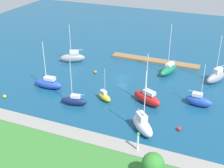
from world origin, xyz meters
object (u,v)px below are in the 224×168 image
object	(u,v)px
pier_dock	(155,61)
sailboat_yellow_along_channel	(104,96)
park_tree_west	(153,164)
mooring_buoy_red	(179,129)
sailboat_gray_near_pier	(216,77)
mooring_buoy_yellow	(5,96)
sailboat_blue_far_south	(199,101)
sailboat_red_outer_mooring	(147,98)
sailboat_gray_lone_south	(73,57)
sailboat_green_by_breakwater	(168,69)
harbor_beacon	(138,140)
sailboat_navy_center_basin	(74,101)
mooring_buoy_orange	(95,72)
sailboat_white_east_end	(142,125)
sailboat_blue_far_north	(48,83)

from	to	relation	value
pier_dock	sailboat_yellow_along_channel	distance (m)	27.96
park_tree_west	mooring_buoy_red	xyz separation A→B (m)	(-1.04, -16.53, -3.93)
sailboat_gray_near_pier	sailboat_yellow_along_channel	size ratio (longest dim) A/B	1.56
mooring_buoy_red	mooring_buoy_yellow	bearing A→B (deg)	4.06
sailboat_blue_far_south	sailboat_red_outer_mooring	size ratio (longest dim) A/B	0.84
sailboat_yellow_along_channel	mooring_buoy_red	distance (m)	19.93
sailboat_gray_near_pier	sailboat_gray_lone_south	size ratio (longest dim) A/B	1.11
park_tree_west	sailboat_green_by_breakwater	world-z (taller)	sailboat_green_by_breakwater
pier_dock	mooring_buoy_yellow	distance (m)	45.35
harbor_beacon	sailboat_navy_center_basin	size ratio (longest dim) A/B	0.33
harbor_beacon	sailboat_navy_center_basin	distance (m)	22.42
sailboat_blue_far_south	sailboat_red_outer_mooring	world-z (taller)	sailboat_red_outer_mooring
harbor_beacon	sailboat_yellow_along_channel	size ratio (longest dim) A/B	0.45
mooring_buoy_orange	sailboat_blue_far_south	bearing A→B (deg)	166.98
sailboat_blue_far_south	sailboat_green_by_breakwater	distance (m)	18.02
sailboat_blue_far_south	sailboat_yellow_along_channel	distance (m)	22.09
pier_dock	park_tree_west	size ratio (longest dim) A/B	5.42
pier_dock	sailboat_blue_far_south	size ratio (longest dim) A/B	2.61
mooring_buoy_orange	park_tree_west	bearing A→B (deg)	127.43
harbor_beacon	sailboat_gray_near_pier	xyz separation A→B (m)	(-9.89, -36.37, -1.84)
sailboat_white_east_end	sailboat_red_outer_mooring	size ratio (longest dim) A/B	1.10
sailboat_gray_near_pier	sailboat_blue_far_south	bearing A→B (deg)	19.52
pier_dock	sailboat_green_by_breakwater	size ratio (longest dim) A/B	1.89
mooring_buoy_red	mooring_buoy_orange	xyz separation A→B (m)	(27.78, -18.39, -0.02)
mooring_buoy_red	mooring_buoy_yellow	world-z (taller)	mooring_buoy_red
sailboat_green_by_breakwater	mooring_buoy_orange	xyz separation A→B (m)	(19.26, 7.68, -0.93)
sailboat_gray_lone_south	sailboat_blue_far_north	size ratio (longest dim) A/B	0.95
sailboat_blue_far_north	mooring_buoy_red	bearing A→B (deg)	168.52
park_tree_west	sailboat_blue_far_north	distance (m)	40.62
sailboat_navy_center_basin	sailboat_gray_lone_south	xyz separation A→B (m)	(12.98, -22.63, 0.34)
sailboat_navy_center_basin	sailboat_blue_far_north	bearing A→B (deg)	-36.64
sailboat_white_east_end	sailboat_yellow_along_channel	world-z (taller)	sailboat_white_east_end
park_tree_west	sailboat_navy_center_basin	distance (m)	29.44
harbor_beacon	sailboat_red_outer_mooring	bearing A→B (deg)	-78.32
harbor_beacon	mooring_buoy_yellow	size ratio (longest dim) A/B	4.48
sailboat_blue_far_south	mooring_buoy_orange	xyz separation A→B (m)	(29.85, -6.90, -0.96)
park_tree_west	mooring_buoy_red	distance (m)	17.03
pier_dock	park_tree_west	bearing A→B (deg)	105.14
sailboat_red_outer_mooring	sailboat_yellow_along_channel	distance (m)	10.20
sailboat_navy_center_basin	sailboat_white_east_end	bearing A→B (deg)	157.05
sailboat_red_outer_mooring	sailboat_blue_far_north	bearing A→B (deg)	29.52
sailboat_blue_far_south	sailboat_gray_lone_south	size ratio (longest dim) A/B	0.89
sailboat_red_outer_mooring	mooring_buoy_yellow	bearing A→B (deg)	42.67
sailboat_yellow_along_channel	harbor_beacon	bearing A→B (deg)	-19.13
sailboat_green_by_breakwater	harbor_beacon	bearing A→B (deg)	22.10
sailboat_green_by_breakwater	mooring_buoy_yellow	size ratio (longest dim) A/B	17.45
sailboat_navy_center_basin	sailboat_red_outer_mooring	size ratio (longest dim) A/B	0.91
pier_dock	sailboat_white_east_end	xyz separation A→B (m)	(-7.56, 36.20, 1.26)
sailboat_gray_near_pier	sailboat_yellow_along_channel	bearing A→B (deg)	-20.34
sailboat_gray_near_pier	mooring_buoy_yellow	distance (m)	54.70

